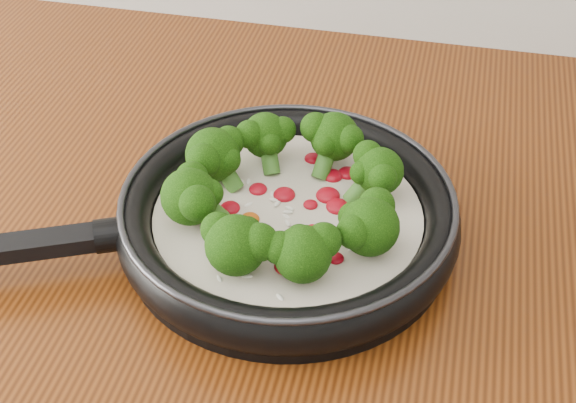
# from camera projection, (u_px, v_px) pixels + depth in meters

# --- Properties ---
(skillet) EXTENTS (0.56, 0.46, 0.10)m
(skillet) POSITION_uv_depth(u_px,v_px,m) (284.00, 213.00, 0.81)
(skillet) COLOR black
(skillet) RESTS_ON counter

